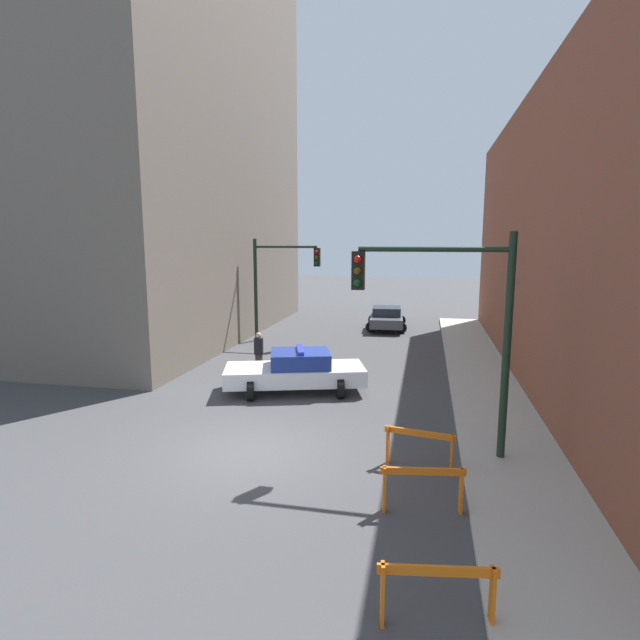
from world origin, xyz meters
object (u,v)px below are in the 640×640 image
Objects in this scene: traffic_light_far at (276,275)px; barrier_front at (437,585)px; parked_car_near at (387,317)px; traffic_light_near at (455,311)px; barrier_mid at (423,482)px; police_car at (296,371)px; pedestrian_crossing at (259,353)px; barrier_back at (419,442)px.

barrier_front is (7.65, -17.87, -2.78)m from traffic_light_far.
parked_car_near reaches higher than barrier_front.
traffic_light_near is 1.00× the size of traffic_light_far.
police_car is at bearing 121.73° from barrier_mid.
parked_car_near is 2.77× the size of barrier_front.
traffic_light_near is 1.03× the size of police_car.
barrier_front is (6.46, -11.59, -0.24)m from pedestrian_crossing.
traffic_light_near is 9.53m from pedestrian_crossing.
police_car is at bearing -56.48° from pedestrian_crossing.
traffic_light_near is 3.98m from barrier_mid.
parked_car_near is at bearing 43.21° from traffic_light_far.
barrier_back is (6.14, -6.83, -0.24)m from pedestrian_crossing.
barrier_mid is at bearing -165.15° from police_car.
barrier_front is at bearing -85.71° from barrier_mid.
barrier_back is at bearing 92.89° from barrier_mid.
barrier_back is at bearing -62.25° from pedestrian_crossing.
parked_car_near is at bearing 56.08° from pedestrian_crossing.
barrier_mid is at bearing -63.64° from traffic_light_far.
barrier_mid is at bearing -68.62° from pedestrian_crossing.
traffic_light_far reaches higher than pedestrian_crossing.
traffic_light_near reaches higher than barrier_front.
police_car reaches higher than parked_car_near.
traffic_light_far is 1.18× the size of parked_car_near.
traffic_light_far is 6.88m from pedestrian_crossing.
barrier_mid is (-0.60, -2.64, -2.91)m from traffic_light_near.
barrier_front is at bearing -86.26° from barrier_back.
pedestrian_crossing is (1.19, -6.29, -2.54)m from traffic_light_far.
pedestrian_crossing is (-3.99, -11.16, 0.19)m from parked_car_near.
parked_car_near is 20.00m from barrier_mid.
barrier_back is at bearing -157.20° from police_car.
barrier_mid is at bearing -87.11° from barrier_back.
traffic_light_far is 3.27× the size of barrier_front.
parked_car_near is at bearing 96.45° from barrier_mid.
traffic_light_far is 3.28× the size of barrier_back.
traffic_light_near reaches higher than parked_car_near.
traffic_light_near is 14.74m from traffic_light_far.
traffic_light_far is at bearing 113.17° from barrier_front.
police_car is (-4.90, 4.31, -2.81)m from traffic_light_near.
police_car is 3.03× the size of pedestrian_crossing.
barrier_front is (-0.38, -5.51, -2.91)m from traffic_light_near.
traffic_light_near is 3.27× the size of barrier_front.
barrier_mid is at bearing -87.25° from parked_car_near.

